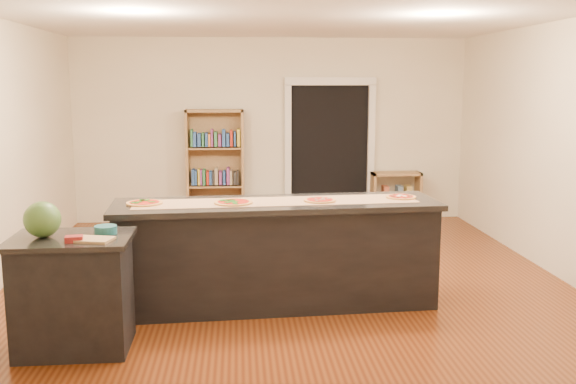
{
  "coord_description": "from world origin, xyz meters",
  "views": [
    {
      "loc": [
        -0.51,
        -6.38,
        2.12
      ],
      "look_at": [
        0.0,
        0.2,
        1.0
      ],
      "focal_mm": 40.0,
      "sensor_mm": 36.0,
      "label": 1
    }
  ],
  "objects": [
    {
      "name": "waste_bin",
      "position": [
        -0.13,
        3.13,
        0.17
      ],
      "size": [
        0.24,
        0.24,
        0.35
      ],
      "primitive_type": "cylinder",
      "color": "#68C2E9",
      "rests_on": "ground"
    },
    {
      "name": "watermelon",
      "position": [
        -2.05,
        -1.35,
        1.07
      ],
      "size": [
        0.28,
        0.28,
        0.28
      ],
      "primitive_type": "sphere",
      "color": "#144214",
      "rests_on": "side_counter"
    },
    {
      "name": "pizza_b",
      "position": [
        -0.56,
        -0.49,
        1.03
      ],
      "size": [
        0.35,
        0.35,
        0.02
      ],
      "color": "tan",
      "rests_on": "kitchen_island"
    },
    {
      "name": "package_red",
      "position": [
        -1.77,
        -1.52,
        0.95
      ],
      "size": [
        0.14,
        0.11,
        0.05
      ],
      "primitive_type": "cube",
      "rotation": [
        0.0,
        0.0,
        0.17
      ],
      "color": "maroon",
      "rests_on": "side_counter"
    },
    {
      "name": "pizza_d",
      "position": [
        1.07,
        -0.33,
        1.03
      ],
      "size": [
        0.31,
        0.31,
        0.02
      ],
      "color": "tan",
      "rests_on": "kitchen_island"
    },
    {
      "name": "pizza_a",
      "position": [
        -1.39,
        -0.46,
        1.03
      ],
      "size": [
        0.31,
        0.31,
        0.02
      ],
      "color": "tan",
      "rests_on": "kitchen_island"
    },
    {
      "name": "pizza_c",
      "position": [
        0.25,
        -0.45,
        1.03
      ],
      "size": [
        0.28,
        0.28,
        0.02
      ],
      "color": "tan",
      "rests_on": "kitchen_island"
    },
    {
      "name": "cutting_board",
      "position": [
        -1.64,
        -1.49,
        0.94
      ],
      "size": [
        0.34,
        0.27,
        0.02
      ],
      "primitive_type": "cube",
      "rotation": [
        0.0,
        0.0,
        -0.25
      ],
      "color": "tan",
      "rests_on": "side_counter"
    },
    {
      "name": "kitchen_island",
      "position": [
        -0.16,
        -0.42,
        0.51
      ],
      "size": [
        3.07,
        0.83,
        1.01
      ],
      "rotation": [
        0.0,
        0.0,
        0.06
      ],
      "color": "black",
      "rests_on": "ground"
    },
    {
      "name": "package_teal",
      "position": [
        -1.58,
        -1.27,
        0.96
      ],
      "size": [
        0.18,
        0.18,
        0.07
      ],
      "primitive_type": "cylinder",
      "color": "#195966",
      "rests_on": "side_counter"
    },
    {
      "name": "bookshelf",
      "position": [
        -0.86,
        3.3,
        0.87
      ],
      "size": [
        0.87,
        0.31,
        1.74
      ],
      "primitive_type": "cube",
      "color": "#9E7A4C",
      "rests_on": "ground"
    },
    {
      "name": "low_shelf",
      "position": [
        1.92,
        3.29,
        0.38
      ],
      "size": [
        0.76,
        0.33,
        0.76
      ],
      "primitive_type": "cube",
      "color": "#9E7A4C",
      "rests_on": "ground"
    },
    {
      "name": "kraft_paper",
      "position": [
        -0.16,
        -0.41,
        1.02
      ],
      "size": [
        2.69,
        0.64,
        0.0
      ],
      "primitive_type": "cube",
      "rotation": [
        0.0,
        0.0,
        0.06
      ],
      "color": "tan",
      "rests_on": "kitchen_island"
    },
    {
      "name": "room",
      "position": [
        0.0,
        0.0,
        1.4
      ],
      "size": [
        6.0,
        7.0,
        2.8
      ],
      "color": "beige",
      "rests_on": "ground"
    },
    {
      "name": "doorway",
      "position": [
        0.9,
        3.46,
        1.2
      ],
      "size": [
        1.4,
        0.09,
        2.21
      ],
      "color": "black",
      "rests_on": "room"
    },
    {
      "name": "side_counter",
      "position": [
        -1.84,
        -1.35,
        0.47
      ],
      "size": [
        0.94,
        0.69,
        0.93
      ],
      "rotation": [
        0.0,
        0.0,
        0.01
      ],
      "color": "black",
      "rests_on": "ground"
    }
  ]
}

